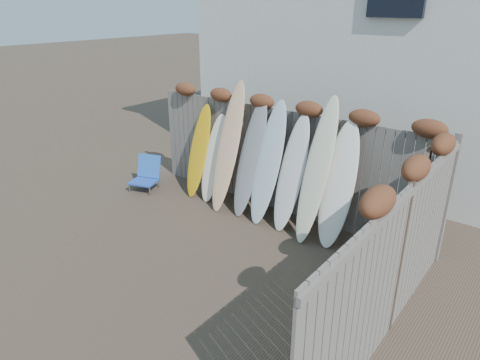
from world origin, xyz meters
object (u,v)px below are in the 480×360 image
Objects in this scene: beach_chair at (147,174)px; wooden_crate at (369,269)px; surfboard_0 at (199,151)px; lattice_panel at (410,236)px.

beach_chair is 5.31m from wooden_crate.
beach_chair is 1.36m from surfboard_0.
lattice_panel is 1.03× the size of surfboard_0.
beach_chair is 0.99× the size of wooden_crate.
beach_chair is 0.36× the size of lattice_panel.
surfboard_0 reaches higher than beach_chair.
wooden_crate is 0.36× the size of lattice_panel.
surfboard_0 is (-4.19, 1.03, 0.58)m from wooden_crate.
surfboard_0 is at bearing 25.68° from beach_chair.
lattice_panel is at bearing -4.20° from beach_chair.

